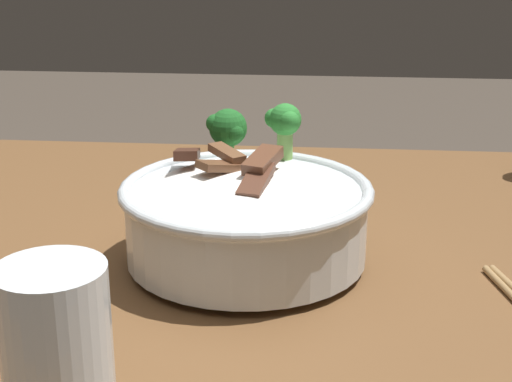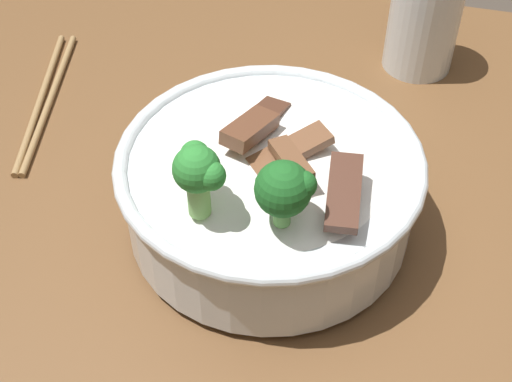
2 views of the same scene
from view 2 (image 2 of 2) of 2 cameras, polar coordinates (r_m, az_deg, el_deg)
dining_table at (r=0.73m, az=12.84°, el=-12.60°), size 1.28×0.85×0.77m
rice_bowl at (r=0.59m, az=1.06°, el=0.76°), size 0.25×0.25×0.15m
drinking_glass at (r=0.81m, az=13.13°, el=12.80°), size 0.08×0.08×0.12m
chopsticks_pair at (r=0.79m, az=-16.36°, el=6.98°), size 0.07×0.23×0.01m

